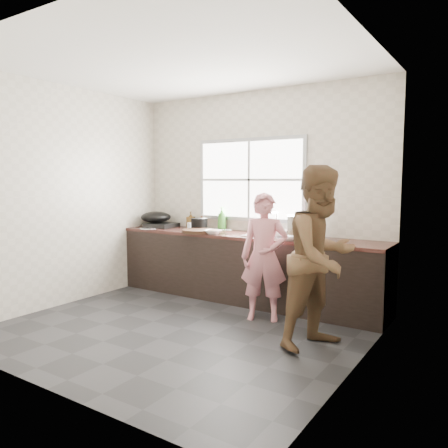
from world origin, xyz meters
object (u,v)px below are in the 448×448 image
Objects in this scene: bowl_held at (289,238)px; glass_jar at (189,226)px; black_pot at (199,224)px; bottle_brown_short at (202,223)px; plate_food at (200,228)px; dish_rack at (303,227)px; pot_lid_right at (196,229)px; bowl_crabs at (278,234)px; woman at (264,261)px; bowl_mince at (214,232)px; person_side at (322,257)px; bottle_green at (222,218)px; cutting_board at (198,231)px; burner at (162,225)px; wok at (156,217)px; pot_lid_left at (149,228)px; bottle_brown_tall at (191,220)px.

glass_jar is (-1.68, 0.30, 0.01)m from bowl_held.
bottle_brown_short is (-0.09, 0.19, -0.00)m from black_pot.
plate_food is 2.53× the size of glass_jar.
pot_lid_right is (-1.65, 0.12, -0.13)m from dish_rack.
bowl_crabs is 0.34m from dish_rack.
woman is 6.15× the size of bowl_mince.
person_side is 2.24m from bottle_green.
black_pot is 1.43× the size of bottle_brown_short.
glass_jar is at bearing 169.81° from bowl_held.
bowl_mince reaches higher than plate_food.
bowl_held is (1.30, -0.01, 0.01)m from cutting_board.
bowl_crabs is 1.90m from burner.
woman is 15.08× the size of glass_jar.
bowl_held is 0.45× the size of wok.
dish_rack is at bearing -1.21° from burner.
bowl_mince is 0.84m from bowl_crabs.
woman is at bearing -16.77° from cutting_board.
woman is 0.44m from bowl_held.
black_pot is at bearing 86.30° from person_side.
woman is 2.09m from burner.
bowl_held is (0.14, 0.34, 0.23)m from woman.
pot_lid_left is (-0.49, -0.30, -0.04)m from glass_jar.
bottle_green reaches higher than pot_lid_left.
bottle_brown_short reaches higher than pot_lid_left.
wok reaches higher than pot_lid_left.
cutting_board is 0.86m from pot_lid_left.
black_pot is (-2.14, 1.00, 0.10)m from person_side.
woman is at bearing -137.85° from dish_rack.
plate_food is 0.56× the size of burner.
glass_jar is at bearing -131.02° from bottle_brown_short.
bottle_brown_tall is at bearing 170.42° from bowl_crabs.
plate_food is at bearing 122.81° from black_pot.
plate_food is at bearing 130.39° from woman.
bottle_green is 0.88× the size of dish_rack.
burner reaches higher than pot_lid_right.
glass_jar is 0.35× the size of pot_lid_right.
bottle_green is 0.73× the size of wok.
black_pot is (-0.16, 0.24, 0.06)m from cutting_board.
black_pot is at bearing 176.95° from bowl_crabs.
dish_rack is at bearing -10.87° from bottle_green.
bowl_mince is 1.10× the size of bowl_held.
person_side is 7.62× the size of plate_food.
person_side is 4.27× the size of burner.
bottle_brown_tall is 2.42× the size of glass_jar.
dish_rack reaches higher than bottle_brown_short.
dish_rack reaches higher than plate_food.
pot_lid_left is (-0.70, -0.25, -0.08)m from black_pot.
plate_food is (-0.52, 0.43, -0.02)m from bowl_mince.
bowl_mince is at bearing -32.05° from bottle_brown_tall.
pot_lid_left is at bearing 148.88° from woman.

